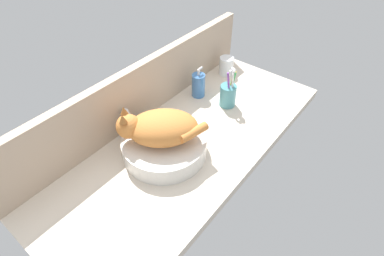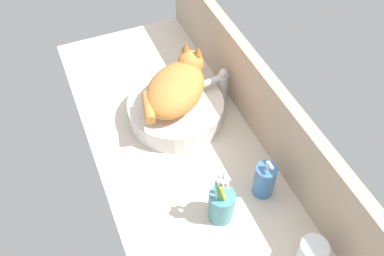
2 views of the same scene
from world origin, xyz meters
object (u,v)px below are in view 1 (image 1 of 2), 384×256
(cat, at_px, (159,127))
(toothbrush_cup, at_px, (228,95))
(faucet, at_px, (129,122))
(sink_basin, at_px, (165,146))
(water_glass, at_px, (226,67))
(soap_dispenser, at_px, (198,85))

(cat, xyz_separation_m, toothbrush_cup, (0.40, -0.03, -0.07))
(faucet, height_order, toothbrush_cup, toothbrush_cup)
(faucet, bearing_deg, sink_basin, -83.67)
(sink_basin, bearing_deg, cat, 136.78)
(cat, relative_size, toothbrush_cup, 1.60)
(water_glass, bearing_deg, faucet, 176.69)
(sink_basin, height_order, faucet, faucet)
(sink_basin, relative_size, water_glass, 3.46)
(soap_dispenser, relative_size, water_glass, 1.58)
(toothbrush_cup, relative_size, water_glass, 2.05)
(faucet, distance_m, soap_dispenser, 0.39)
(sink_basin, relative_size, cat, 1.06)
(soap_dispenser, bearing_deg, water_glass, 1.07)
(cat, relative_size, faucet, 2.19)
(sink_basin, relative_size, toothbrush_cup, 1.69)
(faucet, bearing_deg, cat, -86.90)
(sink_basin, relative_size, soap_dispenser, 2.19)
(faucet, relative_size, soap_dispenser, 0.94)
(soap_dispenser, bearing_deg, toothbrush_cup, -80.20)
(sink_basin, height_order, water_glass, water_glass)
(sink_basin, bearing_deg, soap_dispenser, 18.89)
(toothbrush_cup, bearing_deg, soap_dispenser, 99.80)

